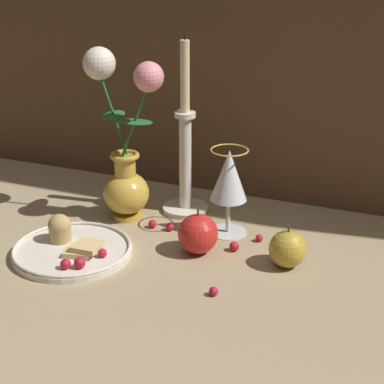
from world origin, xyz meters
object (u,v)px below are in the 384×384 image
vase (124,152)px  candlestick (185,161)px  apple_near_glass (198,234)px  apple_beside_vase (288,249)px  wine_glass (229,179)px  plate_with_pastries (71,247)px

vase → candlestick: size_ratio=0.94×
vase → apple_near_glass: (0.19, -0.09, -0.10)m
apple_beside_vase → wine_glass: bearing=148.1°
plate_with_pastries → apple_near_glass: bearing=23.4°
plate_with_pastries → candlestick: 0.29m
vase → plate_with_pastries: 0.22m
vase → apple_beside_vase: vase is taller
wine_glass → candlestick: candlestick is taller
vase → apple_near_glass: bearing=-24.6°
candlestick → apple_near_glass: 0.20m
vase → candlestick: 0.13m
plate_with_pastries → wine_glass: bearing=38.9°
vase → plate_with_pastries: vase is taller
vase → apple_beside_vase: (0.35, -0.08, -0.11)m
wine_glass → apple_beside_vase: size_ratio=2.17×
vase → wine_glass: (0.21, 0.01, -0.03)m
wine_glass → apple_beside_vase: bearing=-31.9°
candlestick → apple_beside_vase: bearing=-30.6°
apple_beside_vase → candlestick: bearing=149.4°
wine_glass → apple_near_glass: size_ratio=1.98×
apple_beside_vase → vase: bearing=167.8°
vase → apple_beside_vase: bearing=-12.2°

